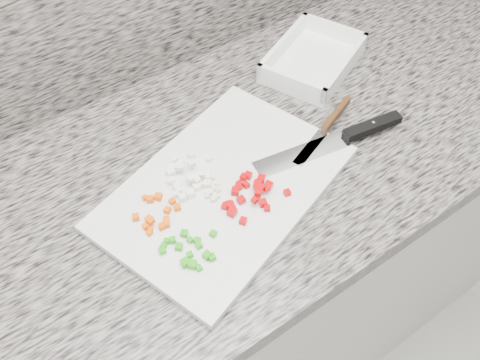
% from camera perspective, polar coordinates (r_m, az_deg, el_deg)
% --- Properties ---
extents(cabinet, '(3.92, 0.62, 0.86)m').
position_cam_1_polar(cabinet, '(1.37, -4.83, -12.81)').
color(cabinet, silver).
rests_on(cabinet, ground).
extents(countertop, '(3.96, 0.64, 0.04)m').
position_cam_1_polar(countertop, '(0.99, -6.54, -1.28)').
color(countertop, slate).
rests_on(countertop, cabinet).
extents(cutting_board, '(0.51, 0.42, 0.01)m').
position_cam_1_polar(cutting_board, '(0.96, -1.67, -0.81)').
color(cutting_board, silver).
rests_on(cutting_board, countertop).
extents(carrot_pile, '(0.08, 0.08, 0.02)m').
position_cam_1_polar(carrot_pile, '(0.92, -8.92, -3.65)').
color(carrot_pile, '#E65205').
rests_on(carrot_pile, cutting_board).
extents(onion_pile, '(0.10, 0.11, 0.02)m').
position_cam_1_polar(onion_pile, '(0.96, -5.57, 0.36)').
color(onion_pile, white).
rests_on(onion_pile, cutting_board).
extents(green_pepper_pile, '(0.10, 0.08, 0.01)m').
position_cam_1_polar(green_pepper_pile, '(0.87, -5.43, -7.51)').
color(green_pepper_pile, '#24970D').
rests_on(green_pepper_pile, cutting_board).
extents(red_pepper_pile, '(0.12, 0.09, 0.02)m').
position_cam_1_polar(red_pepper_pile, '(0.93, 1.00, -1.48)').
color(red_pepper_pile, '#B70205').
rests_on(red_pepper_pile, cutting_board).
extents(garlic_pile, '(0.04, 0.05, 0.01)m').
position_cam_1_polar(garlic_pile, '(0.94, -2.86, -1.16)').
color(garlic_pile, beige).
rests_on(garlic_pile, cutting_board).
extents(chef_knife, '(0.31, 0.09, 0.02)m').
position_cam_1_polar(chef_knife, '(1.04, 11.53, 4.68)').
color(chef_knife, silver).
rests_on(chef_knife, cutting_board).
extents(paring_knife, '(0.20, 0.09, 0.02)m').
position_cam_1_polar(paring_knife, '(1.06, 9.57, 6.09)').
color(paring_knife, silver).
rests_on(paring_knife, cutting_board).
extents(tray, '(0.27, 0.24, 0.05)m').
position_cam_1_polar(tray, '(1.21, 7.80, 12.53)').
color(tray, white).
rests_on(tray, countertop).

